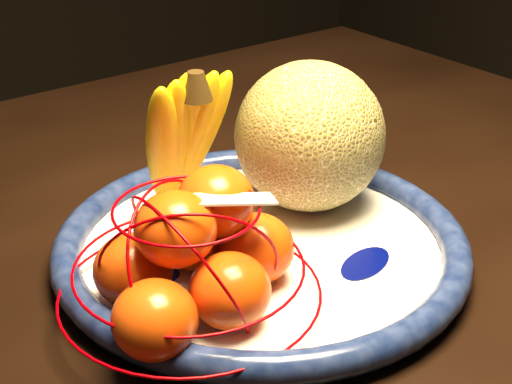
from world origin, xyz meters
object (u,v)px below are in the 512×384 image
dining_table (126,282)px  banana_bunch (180,137)px  fruit_bowl (261,246)px  mandarin_bag (194,258)px  cantaloupe (310,136)px

dining_table → banana_bunch: bearing=-50.4°
dining_table → banana_bunch: (0.05, -0.05, 0.18)m
dining_table → fruit_bowl: 0.19m
dining_table → banana_bunch: banana_bunch is taller
fruit_bowl → mandarin_bag: bearing=-153.3°
fruit_bowl → mandarin_bag: size_ratio=1.46×
fruit_bowl → cantaloupe: bearing=29.6°
banana_bunch → mandarin_bag: bearing=-118.7°
dining_table → banana_bunch: size_ratio=8.45×
dining_table → banana_bunch: 0.19m
fruit_bowl → banana_bunch: bearing=113.5°
fruit_bowl → banana_bunch: size_ratio=2.23×
banana_bunch → mandarin_bag: size_ratio=0.65×
cantaloupe → banana_bunch: (-0.13, 0.04, 0.01)m
fruit_bowl → cantaloupe: cantaloupe is taller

